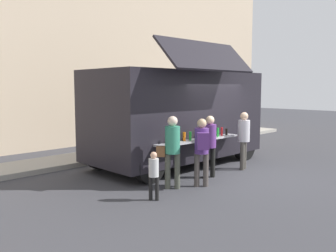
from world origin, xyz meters
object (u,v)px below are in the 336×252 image
(customer_front_ordering, at_px, (209,141))
(customer_extra_browsing, at_px, (244,135))
(food_truck_main, at_px, (177,114))
(customer_mid_with_backpack, at_px, (202,145))
(customer_rear_waiting, at_px, (172,146))
(child_near_queue, at_px, (154,171))
(trash_bin, at_px, (193,133))

(customer_front_ordering, bearing_deg, customer_extra_browsing, -79.23)
(customer_front_ordering, bearing_deg, food_truck_main, -5.55)
(customer_front_ordering, bearing_deg, customer_mid_with_backpack, 131.71)
(customer_rear_waiting, relative_size, customer_extra_browsing, 1.03)
(food_truck_main, relative_size, child_near_queue, 5.41)
(customer_rear_waiting, height_order, customer_extra_browsing, customer_rear_waiting)
(food_truck_main, height_order, customer_mid_with_backpack, food_truck_main)
(customer_rear_waiting, bearing_deg, customer_front_ordering, -43.97)
(customer_mid_with_backpack, bearing_deg, customer_rear_waiting, 100.20)
(customer_rear_waiting, distance_m, customer_extra_browsing, 2.96)
(trash_bin, height_order, customer_front_ordering, customer_front_ordering)
(trash_bin, bearing_deg, child_near_queue, -145.80)
(customer_mid_with_backpack, bearing_deg, customer_front_ordering, -19.45)
(trash_bin, relative_size, customer_front_ordering, 0.55)
(trash_bin, height_order, customer_rear_waiting, customer_rear_waiting)
(customer_front_ordering, relative_size, customer_rear_waiting, 0.96)
(customer_front_ordering, distance_m, customer_extra_browsing, 1.51)
(customer_front_ordering, distance_m, customer_rear_waiting, 1.46)
(food_truck_main, height_order, customer_front_ordering, food_truck_main)
(customer_front_ordering, relative_size, customer_extra_browsing, 0.98)
(trash_bin, distance_m, customer_extra_browsing, 5.00)
(trash_bin, xyz_separation_m, customer_extra_browsing, (-2.66, -4.19, 0.55))
(customer_extra_browsing, xyz_separation_m, child_near_queue, (-3.87, -0.25, -0.38))
(customer_rear_waiting, relative_size, child_near_queue, 1.65)
(customer_front_ordering, distance_m, customer_mid_with_backpack, 0.94)
(food_truck_main, height_order, customer_rear_waiting, food_truck_main)
(customer_extra_browsing, distance_m, child_near_queue, 3.90)
(food_truck_main, xyz_separation_m, customer_extra_browsing, (0.85, -1.87, -0.57))
(customer_mid_with_backpack, xyz_separation_m, customer_extra_browsing, (2.34, 0.32, -0.01))
(food_truck_main, xyz_separation_m, customer_front_ordering, (-0.66, -1.76, -0.59))
(food_truck_main, distance_m, customer_rear_waiting, 2.82)
(customer_front_ordering, xyz_separation_m, customer_extra_browsing, (1.50, -0.11, 0.02))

